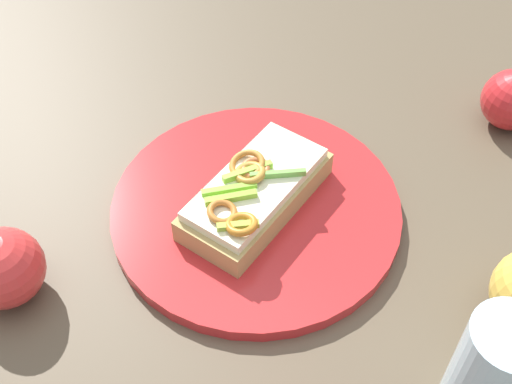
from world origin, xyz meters
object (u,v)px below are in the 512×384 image
at_px(sandwich, 255,192).
at_px(drinking_glass, 492,374).
at_px(apple_2, 512,100).
at_px(apple_3, 3,268).
at_px(plate, 256,209).

relative_size(sandwich, drinking_glass, 1.47).
bearing_deg(drinking_glass, apple_2, -155.02).
bearing_deg(apple_2, drinking_glass, 24.98).
distance_m(sandwich, apple_3, 0.25).
distance_m(apple_2, drinking_glass, 0.38).
relative_size(apple_2, apple_3, 0.93).
relative_size(sandwich, apple_2, 2.53).
distance_m(sandwich, apple_2, 0.34).
height_order(sandwich, drinking_glass, drinking_glass).
relative_size(plate, drinking_glass, 2.47).
distance_m(apple_3, drinking_glass, 0.44).
height_order(sandwich, apple_3, apple_3).
relative_size(sandwich, apple_3, 2.34).
bearing_deg(apple_3, plate, 155.10).
distance_m(apple_2, apple_3, 0.59).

